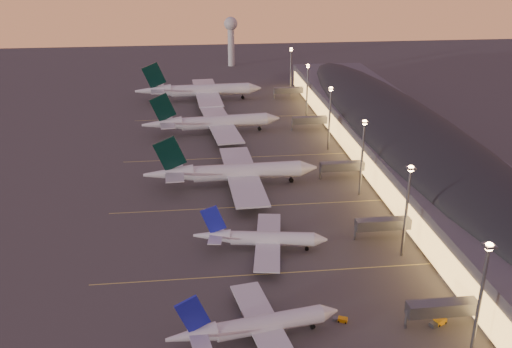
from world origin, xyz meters
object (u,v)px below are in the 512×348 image
Objects in this scene: airliner_wide_near at (232,172)px; baggage_tug_b at (438,322)px; airliner_narrow_south at (255,326)px; airliner_wide_mid at (213,123)px; airliner_wide_far at (199,91)px; airliner_narrow_north at (261,239)px; baggage_tug_a at (341,319)px; radar_tower at (231,33)px.

airliner_wide_near reaches higher than baggage_tug_b.
airliner_wide_mid is (-2.47, 141.56, 1.53)m from airliner_narrow_south.
airliner_narrow_north is at bearing -88.17° from airliner_wide_far.
radar_tower is at bearing 114.85° from baggage_tug_a.
radar_tower reaches higher than baggage_tug_a.
airliner_wide_mid reaches higher than baggage_tug_a.
airliner_wide_mid is at bearing -97.41° from radar_tower.
radar_tower is at bearing 96.56° from airliner_narrow_north.
radar_tower is at bearing 76.59° from airliner_wide_mid.
airliner_narrow_north is at bearing -86.70° from airliner_wide_near.
airliner_wide_far is 2.04× the size of radar_tower.
airliner_wide_mid reaches higher than airliner_narrow_south.
airliner_wide_near is 80.73m from baggage_tug_a.
airliner_wide_mid is 14.08× the size of baggage_tug_b.
airliner_wide_far is 196.52m from baggage_tug_a.
baggage_tug_b is (47.30, -198.18, -4.93)m from airliner_wide_far.
radar_tower is 286.93m from baggage_tug_a.
airliner_narrow_north is 1.12× the size of radar_tower.
airliner_narrow_south is 8.68× the size of baggage_tug_b.
airliner_wide_mid is (-4.05, 58.90, 0.08)m from airliner_wide_near.
airliner_wide_far is at bearing 78.98° from baggage_tug_b.
airliner_narrow_north is 0.55× the size of airliner_wide_far.
airliner_narrow_north reaches higher than baggage_tug_a.
baggage_tug_a is 21.23m from baggage_tug_b.
airliner_narrow_north is at bearing 108.61° from baggage_tug_b.
radar_tower is (15.28, 207.52, 16.96)m from airliner_wide_near.
airliner_wide_mid is at bearing 103.60° from airliner_narrow_north.
airliner_narrow_south reaches higher than airliner_narrow_north.
airliner_narrow_south is 0.62× the size of airliner_wide_mid.
airliner_wide_mid is at bearing 81.05° from airliner_narrow_south.
airliner_wide_mid reaches higher than airliner_wide_near.
airliner_narrow_north is 10.78× the size of baggage_tug_a.
airliner_narrow_north is 104.20m from airliner_wide_mid.
airliner_wide_far is at bearing -104.54° from radar_tower.
airliner_narrow_north is (5.75, 37.70, -0.09)m from airliner_narrow_south.
airliner_narrow_south is 82.68m from airliner_wide_near.
airliner_narrow_north is 0.60× the size of airliner_wide_mid.
airliner_wide_far is 15.43× the size of baggage_tug_b.
baggage_tug_a is at bearing -58.67° from airliner_narrow_north.
airliner_wide_near is at bearing 104.37° from airliner_narrow_north.
airliner_wide_far is (-6.85, 198.74, 2.02)m from airliner_narrow_south.
airliner_wide_far is at bearing 122.03° from baggage_tug_a.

